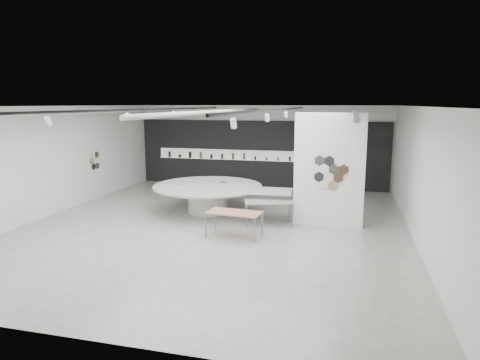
% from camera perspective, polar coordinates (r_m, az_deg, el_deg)
% --- Properties ---
extents(room, '(12.02, 14.02, 3.82)m').
position_cam_1_polar(room, '(13.48, -3.83, 2.43)').
color(room, '#A9A89F').
rests_on(room, ground).
extents(back_wall_display, '(11.80, 0.27, 3.10)m').
position_cam_1_polar(back_wall_display, '(20.19, 2.41, 3.50)').
color(back_wall_display, black).
rests_on(back_wall_display, ground).
extents(partition_column, '(2.20, 0.38, 3.60)m').
position_cam_1_polar(partition_column, '(13.85, 11.80, 1.30)').
color(partition_column, white).
rests_on(partition_column, ground).
extents(display_island, '(5.22, 4.21, 1.00)m').
position_cam_1_polar(display_island, '(15.43, -4.04, -1.95)').
color(display_island, white).
rests_on(display_island, ground).
extents(sample_table_wood, '(1.67, 0.96, 0.75)m').
position_cam_1_polar(sample_table_wood, '(12.57, -0.80, -4.54)').
color(sample_table_wood, '#A87157').
rests_on(sample_table_wood, ground).
extents(sample_table_stone, '(1.69, 1.17, 0.79)m').
position_cam_1_polar(sample_table_stone, '(13.77, 3.84, -3.12)').
color(sample_table_stone, gray).
rests_on(sample_table_stone, ground).
extents(kitchen_counter, '(1.62, 0.70, 1.25)m').
position_cam_1_polar(kitchen_counter, '(19.52, 11.61, -0.16)').
color(kitchen_counter, white).
rests_on(kitchen_counter, ground).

